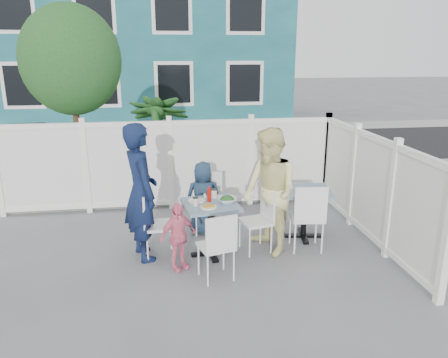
{
  "coord_description": "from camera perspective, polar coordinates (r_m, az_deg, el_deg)",
  "views": [
    {
      "loc": [
        -0.04,
        -5.17,
        2.77
      ],
      "look_at": [
        0.83,
        0.82,
        0.98
      ],
      "focal_mm": 35.0,
      "sensor_mm": 36.0,
      "label": 1
    }
  ],
  "objects": [
    {
      "name": "near_sidewalk",
      "position": [
        9.38,
        -7.69,
        -0.82
      ],
      "size": [
        24.0,
        2.6,
        0.01
      ],
      "primitive_type": "cube",
      "color": "gray",
      "rests_on": "ground"
    },
    {
      "name": "coffee_cup_a",
      "position": [
        5.86,
        -3.74,
        -3.01
      ],
      "size": [
        0.07,
        0.07,
        0.11
      ],
      "primitive_type": "cylinder",
      "color": "beige",
      "rests_on": "main_table"
    },
    {
      "name": "spare_table",
      "position": [
        6.69,
        10.53,
        -2.79
      ],
      "size": [
        0.83,
        0.83,
        0.77
      ],
      "rotation": [
        0.0,
        0.0,
        -0.15
      ],
      "color": "slate",
      "rests_on": "ground"
    },
    {
      "name": "ketchup_bottle",
      "position": [
        6.01,
        -1.96,
        -2.15
      ],
      "size": [
        0.06,
        0.06,
        0.18
      ],
      "primitive_type": "cylinder",
      "color": "#AE1007",
      "rests_on": "main_table"
    },
    {
      "name": "salad_bowl",
      "position": [
        5.99,
        0.39,
        -2.76
      ],
      "size": [
        0.26,
        0.26,
        0.06
      ],
      "primitive_type": "imported",
      "color": "white",
      "rests_on": "main_table"
    },
    {
      "name": "woman",
      "position": [
        6.06,
        5.99,
        -1.72
      ],
      "size": [
        0.9,
        1.02,
        1.77
      ],
      "primitive_type": "imported",
      "rotation": [
        0.0,
        0.0,
        -1.27
      ],
      "color": "#F1E658",
      "rests_on": "ground"
    },
    {
      "name": "utility_cabinet",
      "position": [
        9.79,
        -24.23,
        2.42
      ],
      "size": [
        0.72,
        0.55,
        1.27
      ],
      "primitive_type": "cube",
      "rotation": [
        0.0,
        0.0,
        0.09
      ],
      "color": "gold",
      "rests_on": "ground"
    },
    {
      "name": "plate_side",
      "position": [
        6.06,
        -3.6,
        -2.81
      ],
      "size": [
        0.23,
        0.23,
        0.02
      ],
      "primitive_type": "cylinder",
      "color": "white",
      "rests_on": "main_table"
    },
    {
      "name": "chair_back",
      "position": [
        6.86,
        -2.04,
        -2.47
      ],
      "size": [
        0.48,
        0.47,
        0.93
      ],
      "rotation": [
        0.0,
        0.0,
        3.0
      ],
      "color": "white",
      "rests_on": "ground"
    },
    {
      "name": "chair_near",
      "position": [
        5.38,
        -0.76,
        -8.28
      ],
      "size": [
        0.49,
        0.48,
        0.89
      ],
      "rotation": [
        0.0,
        0.0,
        0.26
      ],
      "color": "white",
      "rests_on": "ground"
    },
    {
      "name": "coffee_cup_b",
      "position": [
        6.16,
        -1.3,
        -1.96
      ],
      "size": [
        0.08,
        0.08,
        0.12
      ],
      "primitive_type": "cylinder",
      "color": "beige",
      "rests_on": "main_table"
    },
    {
      "name": "chair_right",
      "position": [
        6.21,
        4.81,
        -4.74
      ],
      "size": [
        0.48,
        0.49,
        0.9
      ],
      "rotation": [
        0.0,
        0.0,
        1.79
      ],
      "color": "white",
      "rests_on": "ground"
    },
    {
      "name": "man",
      "position": [
        5.96,
        -10.81,
        -1.71
      ],
      "size": [
        0.65,
        0.79,
        1.88
      ],
      "primitive_type": "imported",
      "rotation": [
        0.0,
        0.0,
        1.9
      ],
      "color": "#0F1A3B",
      "rests_on": "ground"
    },
    {
      "name": "building",
      "position": [
        19.17,
        -10.14,
        16.91
      ],
      "size": [
        11.0,
        6.0,
        6.0
      ],
      "color": "#174F5A",
      "rests_on": "ground"
    },
    {
      "name": "plate_main",
      "position": [
        5.81,
        -2.04,
        -3.66
      ],
      "size": [
        0.22,
        0.22,
        0.01
      ],
      "primitive_type": "cylinder",
      "color": "white",
      "rests_on": "main_table"
    },
    {
      "name": "fence_back",
      "position": [
        7.82,
        -7.01,
        1.65
      ],
      "size": [
        5.86,
        0.08,
        1.6
      ],
      "color": "white",
      "rests_on": "ground"
    },
    {
      "name": "fence_right",
      "position": [
        6.81,
        18.63,
        -1.35
      ],
      "size": [
        0.08,
        3.66,
        1.6
      ],
      "rotation": [
        0.0,
        0.0,
        1.57
      ],
      "color": "white",
      "rests_on": "ground"
    },
    {
      "name": "chair_spare",
      "position": [
        6.24,
        10.96,
        -4.39
      ],
      "size": [
        0.5,
        0.48,
        0.99
      ],
      "rotation": [
        0.0,
        0.0,
        -0.11
      ],
      "color": "white",
      "rests_on": "ground"
    },
    {
      "name": "pepper_shaker",
      "position": [
        6.17,
        -2.56,
        -2.18
      ],
      "size": [
        0.03,
        0.03,
        0.07
      ],
      "primitive_type": "cylinder",
      "color": "black",
      "rests_on": "main_table"
    },
    {
      "name": "potted_shrub_a",
      "position": [
        8.45,
        -8.15,
        4.21
      ],
      "size": [
        1.24,
        1.24,
        2.0
      ],
      "primitive_type": "imported",
      "rotation": [
        0.0,
        0.0,
        3.03
      ],
      "color": "#143F1B",
      "rests_on": "ground"
    },
    {
      "name": "toddler",
      "position": [
        5.71,
        -6.05,
        -7.5
      ],
      "size": [
        0.58,
        0.46,
        0.92
      ],
      "primitive_type": "imported",
      "rotation": [
        0.0,
        0.0,
        0.52
      ],
      "color": "pink",
      "rests_on": "ground"
    },
    {
      "name": "potted_shrub_b",
      "position": [
        8.65,
        5.3,
        2.77
      ],
      "size": [
        1.74,
        1.72,
        1.46
      ],
      "primitive_type": "imported",
      "rotation": [
        0.0,
        0.0,
        5.56
      ],
      "color": "#143F1B",
      "rests_on": "ground"
    },
    {
      "name": "boy",
      "position": [
        6.77,
        -2.71,
        -2.48
      ],
      "size": [
        0.58,
        0.4,
        1.15
      ],
      "primitive_type": "imported",
      "rotation": [
        0.0,
        0.0,
        3.07
      ],
      "color": "#1E334B",
      "rests_on": "ground"
    },
    {
      "name": "main_table",
      "position": [
        6.03,
        -1.77,
        -4.72
      ],
      "size": [
        0.81,
        0.81,
        0.76
      ],
      "rotation": [
        0.0,
        0.0,
        0.13
      ],
      "color": "slate",
      "rests_on": "ground"
    },
    {
      "name": "tree",
      "position": [
        8.61,
        -19.37,
        14.4
      ],
      "size": [
        1.8,
        1.62,
        3.59
      ],
      "color": "#382316",
      "rests_on": "ground"
    },
    {
      "name": "far_sidewalk",
      "position": [
        16.01,
        -8.1,
        6.35
      ],
      "size": [
        24.0,
        1.6,
        0.01
      ],
      "primitive_type": "cube",
      "color": "gray",
      "rests_on": "ground"
    },
    {
      "name": "chair_left",
      "position": [
        6.06,
        -9.29,
        -5.29
      ],
      "size": [
        0.43,
        0.44,
        0.93
      ],
      "rotation": [
        0.0,
        0.0,
        -1.53
      ],
      "color": "white",
      "rests_on": "ground"
    },
    {
      "name": "ground",
      "position": [
        5.86,
        -7.06,
        -11.86
      ],
      "size": [
        80.0,
        80.0,
        0.0
      ],
      "primitive_type": "plane",
      "color": "slate"
    },
    {
      "name": "salt_shaker",
      "position": [
        6.16,
        -2.53,
        -2.23
      ],
      "size": [
        0.03,
        0.03,
        0.07
      ],
      "primitive_type": "cylinder",
      "color": "white",
      "rests_on": "main_table"
    },
    {
      "name": "street",
      "position": [
        12.96,
        -7.96,
        3.98
      ],
      "size": [
        24.0,
        5.0,
        0.01
      ],
      "primitive_type": "cube",
      "color": "black",
      "rests_on": "ground"
    }
  ]
}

